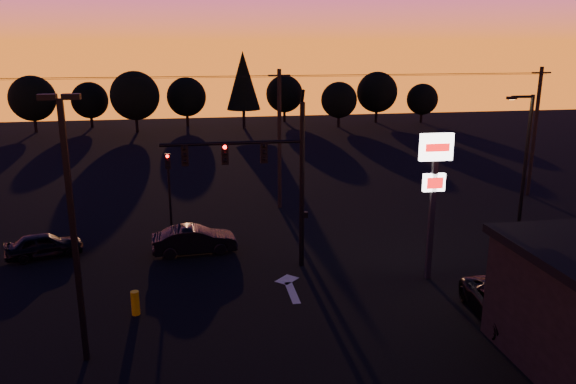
# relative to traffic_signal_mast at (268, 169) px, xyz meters

# --- Properties ---
(ground) EXTENTS (120.00, 120.00, 0.00)m
(ground) POSITION_rel_traffic_signal_mast_xyz_m (0.10, -3.99, -4.94)
(ground) COLOR black
(ground) RESTS_ON ground
(lane_arrow) EXTENTS (1.20, 3.10, 0.01)m
(lane_arrow) POSITION_rel_traffic_signal_mast_xyz_m (0.60, -2.33, -4.93)
(lane_arrow) COLOR beige
(lane_arrow) RESTS_ON ground
(traffic_signal_mast) EXTENTS (6.79, 0.52, 8.58)m
(traffic_signal_mast) POSITION_rel_traffic_signal_mast_xyz_m (0.00, 0.00, 0.00)
(traffic_signal_mast) COLOR black
(traffic_signal_mast) RESTS_ON ground
(secondary_signal) EXTENTS (0.30, 0.31, 4.35)m
(secondary_signal) POSITION_rel_traffic_signal_mast_xyz_m (-4.90, 7.49, -2.07)
(secondary_signal) COLOR black
(secondary_signal) RESTS_ON ground
(parking_lot_light) EXTENTS (1.25, 0.30, 9.14)m
(parking_lot_light) POSITION_rel_traffic_signal_mast_xyz_m (-7.40, -6.99, 0.33)
(parking_lot_light) COLOR black
(parking_lot_light) RESTS_ON ground
(pylon_sign) EXTENTS (1.50, 0.28, 6.80)m
(pylon_sign) POSITION_rel_traffic_signal_mast_xyz_m (7.10, -2.49, -0.02)
(pylon_sign) COLOR black
(pylon_sign) RESTS_ON ground
(streetlight) EXTENTS (1.55, 0.35, 8.00)m
(streetlight) POSITION_rel_traffic_signal_mast_xyz_m (14.01, 1.51, -0.52)
(streetlight) COLOR black
(streetlight) RESTS_ON ground
(utility_pole_1) EXTENTS (1.40, 0.26, 9.00)m
(utility_pole_1) POSITION_rel_traffic_signal_mast_xyz_m (2.10, 10.01, -0.34)
(utility_pole_1) COLOR black
(utility_pole_1) RESTS_ON ground
(utility_pole_2) EXTENTS (1.40, 0.26, 9.00)m
(utility_pole_2) POSITION_rel_traffic_signal_mast_xyz_m (20.10, 10.01, -0.34)
(utility_pole_2) COLOR black
(utility_pole_2) RESTS_ON ground
(power_wires) EXTENTS (36.00, 1.22, 0.07)m
(power_wires) POSITION_rel_traffic_signal_mast_xyz_m (2.10, 10.01, 3.63)
(power_wires) COLOR black
(power_wires) RESTS_ON ground
(bollard) EXTENTS (0.34, 0.34, 1.01)m
(bollard) POSITION_rel_traffic_signal_mast_xyz_m (-6.00, -3.90, -4.43)
(bollard) COLOR #A68901
(bollard) RESTS_ON ground
(tree_0) EXTENTS (5.36, 5.36, 6.74)m
(tree_0) POSITION_rel_traffic_signal_mast_xyz_m (-21.90, 46.01, -0.88)
(tree_0) COLOR black
(tree_0) RESTS_ON ground
(tree_1) EXTENTS (4.54, 4.54, 5.71)m
(tree_1) POSITION_rel_traffic_signal_mast_xyz_m (-15.90, 49.01, -1.50)
(tree_1) COLOR black
(tree_1) RESTS_ON ground
(tree_2) EXTENTS (5.77, 5.78, 7.26)m
(tree_2) POSITION_rel_traffic_signal_mast_xyz_m (-9.90, 44.01, -0.57)
(tree_2) COLOR black
(tree_2) RESTS_ON ground
(tree_3) EXTENTS (4.95, 4.95, 6.22)m
(tree_3) POSITION_rel_traffic_signal_mast_xyz_m (-3.90, 48.01, -1.19)
(tree_3) COLOR black
(tree_3) RESTS_ON ground
(tree_4) EXTENTS (4.18, 4.18, 9.50)m
(tree_4) POSITION_rel_traffic_signal_mast_xyz_m (3.10, 45.01, 0.99)
(tree_4) COLOR black
(tree_4) RESTS_ON ground
(tree_5) EXTENTS (4.95, 4.95, 6.22)m
(tree_5) POSITION_rel_traffic_signal_mast_xyz_m (9.10, 50.01, -1.19)
(tree_5) COLOR black
(tree_5) RESTS_ON ground
(tree_6) EXTENTS (4.54, 4.54, 5.71)m
(tree_6) POSITION_rel_traffic_signal_mast_xyz_m (15.10, 44.01, -1.50)
(tree_6) COLOR black
(tree_6) RESTS_ON ground
(tree_7) EXTENTS (5.36, 5.36, 6.74)m
(tree_7) POSITION_rel_traffic_signal_mast_xyz_m (21.10, 47.01, -0.88)
(tree_7) COLOR black
(tree_7) RESTS_ON ground
(tree_8) EXTENTS (4.12, 4.12, 5.19)m
(tree_8) POSITION_rel_traffic_signal_mast_xyz_m (27.10, 46.01, -1.82)
(tree_8) COLOR black
(tree_8) RESTS_ON ground
(car_left) EXTENTS (4.00, 2.51, 1.27)m
(car_left) POSITION_rel_traffic_signal_mast_xyz_m (-11.14, 3.37, -4.30)
(car_left) COLOR black
(car_left) RESTS_ON ground
(car_mid) EXTENTS (4.43, 1.85, 1.42)m
(car_mid) POSITION_rel_traffic_signal_mast_xyz_m (-3.56, 2.60, -4.22)
(car_mid) COLOR black
(car_mid) RESTS_ON ground
(suv_parked) EXTENTS (2.80, 5.10, 1.36)m
(suv_parked) POSITION_rel_traffic_signal_mast_xyz_m (8.39, -6.95, -4.26)
(suv_parked) COLOR black
(suv_parked) RESTS_ON ground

